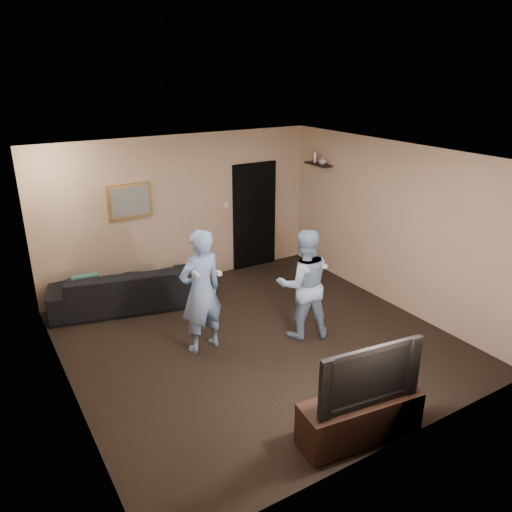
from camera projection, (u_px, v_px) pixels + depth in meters
ground at (257, 340)px, 7.08m from camera, size 5.00×5.00×0.00m
ceiling at (257, 156)px, 6.16m from camera, size 5.00×5.00×0.04m
wall_back at (182, 211)px, 8.62m from camera, size 5.00×0.04×2.60m
wall_front at (397, 336)px, 4.62m from camera, size 5.00×0.04×2.60m
wall_left at (60, 297)px, 5.41m from camera, size 0.04×5.00×2.60m
wall_right at (393, 226)px, 7.83m from camera, size 0.04×5.00×2.60m
sofa at (124, 288)px, 7.96m from camera, size 2.41×1.39×0.66m
throw_pillow at (86, 287)px, 7.63m from camera, size 0.40×0.16×0.40m
painting_frame at (130, 201)px, 8.05m from camera, size 0.72×0.05×0.57m
painting_canvas at (130, 202)px, 8.03m from camera, size 0.62×0.01×0.47m
doorway at (254, 216)px, 9.40m from camera, size 0.90×0.06×2.00m
light_switch at (226, 205)px, 9.01m from camera, size 0.08×0.02×0.12m
wall_shelf at (318, 164)px, 8.97m from camera, size 0.20×0.60×0.03m
shelf_vase at (323, 160)px, 8.84m from camera, size 0.16×0.16×0.15m
shelf_figurine at (315, 158)px, 9.01m from camera, size 0.06×0.06×0.18m
tv_console at (360, 418)px, 5.14m from camera, size 1.35×0.58×0.47m
television at (364, 371)px, 4.94m from camera, size 1.16×0.29×0.66m
wii_player_left at (201, 291)px, 6.58m from camera, size 0.67×0.53×1.72m
wii_player_right at (304, 284)px, 6.95m from camera, size 0.94×0.83×1.60m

